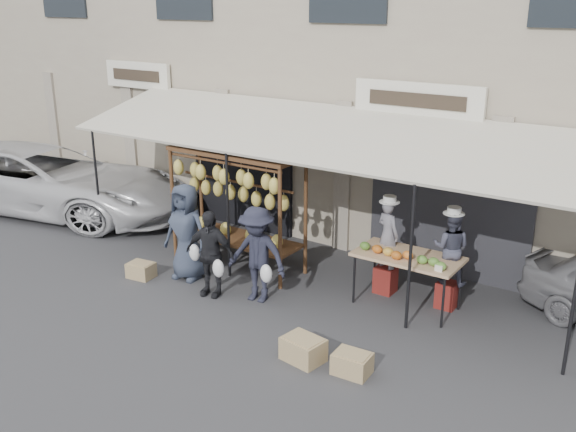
# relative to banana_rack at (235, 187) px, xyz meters

# --- Properties ---
(ground_plane) EXTENTS (90.00, 90.00, 0.00)m
(ground_plane) POSITION_rel_banana_rack_xyz_m (1.17, -1.57, -1.57)
(ground_plane) COLOR #2D2D30
(shophouse) EXTENTS (24.00, 6.15, 7.30)m
(shophouse) POSITION_rel_banana_rack_xyz_m (1.17, 4.92, 2.08)
(shophouse) COLOR #A1977F
(shophouse) RESTS_ON ground_plane
(awning) EXTENTS (10.00, 2.35, 2.92)m
(awning) POSITION_rel_banana_rack_xyz_m (1.18, 0.71, 1.00)
(awning) COLOR #BCB8A9
(awning) RESTS_ON ground_plane
(banana_rack) EXTENTS (2.60, 0.90, 2.24)m
(banana_rack) POSITION_rel_banana_rack_xyz_m (0.00, 0.00, 0.00)
(banana_rack) COLOR #392112
(banana_rack) RESTS_ON ground_plane
(produce_table) EXTENTS (1.70, 0.90, 1.04)m
(produce_table) POSITION_rel_banana_rack_xyz_m (3.35, 0.21, -0.69)
(produce_table) COLOR tan
(produce_table) RESTS_ON ground_plane
(vendor_left) EXTENTS (0.51, 0.42, 1.20)m
(vendor_left) POSITION_rel_banana_rack_xyz_m (2.83, 0.56, -0.51)
(vendor_left) COLOR gray
(vendor_left) RESTS_ON stool_left
(vendor_right) EXTENTS (0.66, 0.56, 1.21)m
(vendor_right) POSITION_rel_banana_rack_xyz_m (3.92, 0.61, -0.52)
(vendor_right) COLOR #424457
(vendor_right) RESTS_ON stool_right
(customer_left) EXTENTS (0.91, 0.63, 1.76)m
(customer_left) POSITION_rel_banana_rack_xyz_m (-0.41, -0.90, -0.69)
(customer_left) COLOR #30384A
(customer_left) RESTS_ON ground_plane
(customer_mid) EXTENTS (0.94, 0.56, 1.51)m
(customer_mid) POSITION_rel_banana_rack_xyz_m (0.40, -1.20, -0.82)
(customer_mid) COLOR black
(customer_mid) RESTS_ON ground_plane
(customer_right) EXTENTS (1.13, 0.74, 1.64)m
(customer_right) POSITION_rel_banana_rack_xyz_m (1.19, -0.93, -0.75)
(customer_right) COLOR #1F202E
(customer_right) RESTS_ON ground_plane
(stool_left) EXTENTS (0.35, 0.35, 0.47)m
(stool_left) POSITION_rel_banana_rack_xyz_m (2.83, 0.56, -1.34)
(stool_left) COLOR maroon
(stool_left) RESTS_ON ground_plane
(stool_right) EXTENTS (0.35, 0.35, 0.44)m
(stool_right) POSITION_rel_banana_rack_xyz_m (3.92, 0.61, -1.35)
(stool_right) COLOR maroon
(stool_right) RESTS_ON ground_plane
(crate_near_a) EXTENTS (0.61, 0.50, 0.33)m
(crate_near_a) POSITION_rel_banana_rack_xyz_m (2.88, -2.10, -1.40)
(crate_near_a) COLOR tan
(crate_near_a) RESTS_ON ground_plane
(crate_near_b) EXTENTS (0.51, 0.40, 0.29)m
(crate_near_b) POSITION_rel_banana_rack_xyz_m (3.60, -2.01, -1.42)
(crate_near_b) COLOR tan
(crate_near_b) RESTS_ON ground_plane
(crate_far) EXTENTS (0.50, 0.41, 0.27)m
(crate_far) POSITION_rel_banana_rack_xyz_m (-1.12, -1.39, -1.43)
(crate_far) COLOR tan
(crate_far) RESTS_ON ground_plane
(van) EXTENTS (5.86, 3.62, 2.27)m
(van) POSITION_rel_banana_rack_xyz_m (-6.13, 0.11, -0.43)
(van) COLOR silver
(van) RESTS_ON ground_plane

